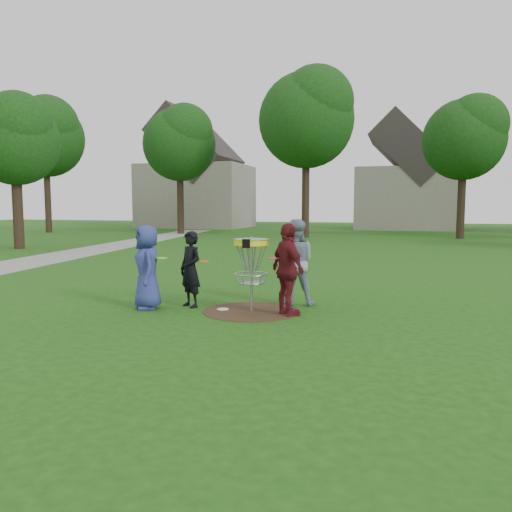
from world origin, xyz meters
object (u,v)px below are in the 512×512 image
(player_black, at_px, (190,269))
(player_maroon, at_px, (288,270))
(player_grey, at_px, (295,262))
(disc_golf_basket, at_px, (251,257))
(player_blue, at_px, (147,267))

(player_black, bearing_deg, player_maroon, 24.37)
(player_grey, distance_m, disc_golf_basket, 1.08)
(player_blue, xyz_separation_m, player_black, (0.72, 0.38, -0.06))
(player_grey, bearing_deg, player_blue, 12.15)
(disc_golf_basket, bearing_deg, player_maroon, -10.29)
(player_black, xyz_separation_m, player_grey, (1.87, 0.78, 0.11))
(disc_golf_basket, bearing_deg, player_black, 176.35)
(player_black, distance_m, player_grey, 2.03)
(player_maroon, bearing_deg, player_blue, 50.92)
(player_grey, xyz_separation_m, disc_golf_basket, (-0.63, -0.86, 0.18))
(player_maroon, distance_m, disc_golf_basket, 0.75)
(player_blue, height_order, player_maroon, player_maroon)
(player_maroon, relative_size, disc_golf_basket, 1.19)
(player_grey, relative_size, disc_golf_basket, 1.22)
(player_blue, height_order, player_black, player_blue)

